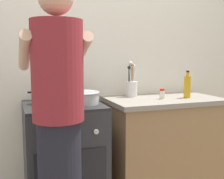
# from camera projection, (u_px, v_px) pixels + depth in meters

# --- Properties ---
(back_wall) EXTENTS (3.20, 0.10, 2.50)m
(back_wall) POSITION_uv_depth(u_px,v_px,m) (113.00, 58.00, 2.68)
(back_wall) COLOR silver
(back_wall) RESTS_ON ground
(countertop) EXTENTS (1.00, 0.60, 0.90)m
(countertop) POSITION_uv_depth(u_px,v_px,m) (162.00, 146.00, 2.57)
(countertop) COLOR #99724C
(countertop) RESTS_ON ground
(stove_range) EXTENTS (0.60, 0.62, 0.90)m
(stove_range) POSITION_uv_depth(u_px,v_px,m) (64.00, 159.00, 2.27)
(stove_range) COLOR #2D2D33
(stove_range) RESTS_ON ground
(pot) EXTENTS (0.24, 0.17, 0.10)m
(pot) POSITION_uv_depth(u_px,v_px,m) (44.00, 97.00, 2.20)
(pot) COLOR #B2B2B7
(pot) RESTS_ON stove_range
(mixing_bowl) EXTENTS (0.28, 0.28, 0.10)m
(mixing_bowl) POSITION_uv_depth(u_px,v_px,m) (82.00, 97.00, 2.21)
(mixing_bowl) COLOR #B7B7BC
(mixing_bowl) RESTS_ON stove_range
(utensil_crock) EXTENTS (0.10, 0.10, 0.32)m
(utensil_crock) POSITION_uv_depth(u_px,v_px,m) (132.00, 86.00, 2.57)
(utensil_crock) COLOR silver
(utensil_crock) RESTS_ON countertop
(spice_bottle) EXTENTS (0.04, 0.04, 0.09)m
(spice_bottle) POSITION_uv_depth(u_px,v_px,m) (162.00, 94.00, 2.45)
(spice_bottle) COLOR silver
(spice_bottle) RESTS_ON countertop
(oil_bottle) EXTENTS (0.06, 0.06, 0.24)m
(oil_bottle) POSITION_uv_depth(u_px,v_px,m) (187.00, 86.00, 2.51)
(oil_bottle) COLOR gold
(oil_bottle) RESTS_ON countertop
(person) EXTENTS (0.41, 0.50, 1.70)m
(person) POSITION_uv_depth(u_px,v_px,m) (59.00, 127.00, 1.67)
(person) COLOR black
(person) RESTS_ON ground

